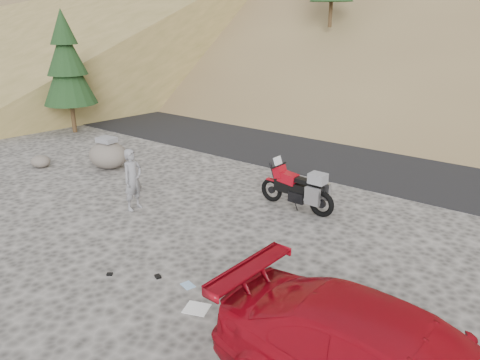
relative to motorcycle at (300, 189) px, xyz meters
The scene contains 14 objects.
ground 3.30m from the motorcycle, 107.14° to the right, with size 140.00×140.00×0.00m, color #3C3A38.
road 6.00m from the motorcycle, 99.21° to the left, with size 120.00×7.00×0.05m, color black.
conifer_verge 12.26m from the motorcycle, behind, with size 2.20×2.20×5.04m.
motorcycle is the anchor object (origin of this frame).
man 4.36m from the motorcycle, 143.43° to the right, with size 0.59×0.39×1.63m, color gray.
boulder 6.86m from the motorcycle, behind, with size 1.48×1.30×1.06m.
small_rock 8.94m from the motorcycle, 166.12° to the right, with size 0.81×0.76×0.40m.
gear_white_cloth 4.98m from the motorcycle, 80.60° to the right, with size 0.42×0.38×0.01m, color white.
gear_blue_mat 3.82m from the motorcycle, 71.28° to the right, with size 0.19×0.19×0.47m, color #192C9A.
gear_bottle 4.77m from the motorcycle, 55.96° to the right, with size 0.09×0.09×0.24m, color #192C9A.
gear_funnel 4.92m from the motorcycle, 67.34° to the right, with size 0.16×0.16×0.21m, color red.
gear_glove_a 4.64m from the motorcycle, 96.15° to the right, with size 0.14×0.10×0.04m, color black.
gear_glove_b 5.29m from the motorcycle, 104.52° to the right, with size 0.11×0.08×0.04m, color black.
gear_blue_cloth 4.48m from the motorcycle, 87.71° to the right, with size 0.27×0.20×0.01m, color #8CB2D8.
Camera 1 is at (6.57, -6.85, 4.93)m, focal length 35.00 mm.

